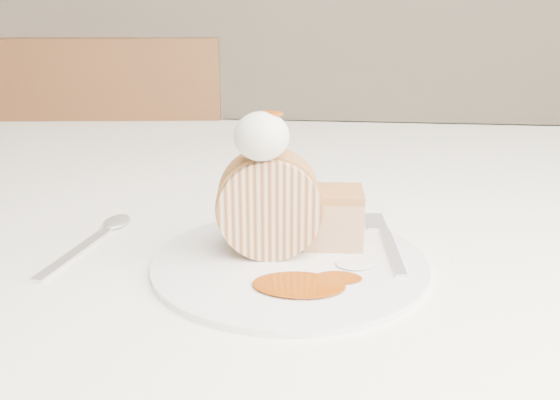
# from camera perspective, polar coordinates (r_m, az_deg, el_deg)

# --- Properties ---
(table) EXTENTS (1.40, 0.90, 0.75)m
(table) POSITION_cam_1_polar(r_m,az_deg,el_deg) (0.81, -1.09, -5.16)
(table) COLOR white
(table) RESTS_ON ground
(chair_far) EXTENTS (0.48, 0.48, 0.90)m
(chair_far) POSITION_cam_1_polar(r_m,az_deg,el_deg) (1.43, -13.43, -1.20)
(chair_far) COLOR brown
(chair_far) RESTS_ON ground
(plate) EXTENTS (0.26, 0.26, 0.01)m
(plate) POSITION_cam_1_polar(r_m,az_deg,el_deg) (0.57, 0.91, -5.79)
(plate) COLOR white
(plate) RESTS_ON table
(roulade_slice) EXTENTS (0.10, 0.06, 0.09)m
(roulade_slice) POSITION_cam_1_polar(r_m,az_deg,el_deg) (0.57, -0.99, -0.40)
(roulade_slice) COLOR beige
(roulade_slice) RESTS_ON plate
(cake_chunk) EXTENTS (0.06, 0.05, 0.05)m
(cake_chunk) POSITION_cam_1_polar(r_m,az_deg,el_deg) (0.60, 4.86, -1.88)
(cake_chunk) COLOR #AD6D41
(cake_chunk) RESTS_ON plate
(whipped_cream) EXTENTS (0.05, 0.05, 0.04)m
(whipped_cream) POSITION_cam_1_polar(r_m,az_deg,el_deg) (0.53, -1.71, 5.84)
(whipped_cream) COLOR white
(whipped_cream) RESTS_ON roulade_slice
(caramel_drizzle) EXTENTS (0.02, 0.02, 0.01)m
(caramel_drizzle) POSITION_cam_1_polar(r_m,az_deg,el_deg) (0.54, -1.00, 8.45)
(caramel_drizzle) COLOR #873505
(caramel_drizzle) RESTS_ON whipped_cream
(caramel_pool) EXTENTS (0.08, 0.05, 0.00)m
(caramel_pool) POSITION_cam_1_polar(r_m,az_deg,el_deg) (0.52, 1.72, -7.73)
(caramel_pool) COLOR #873505
(caramel_pool) RESTS_ON plate
(fork) EXTENTS (0.03, 0.15, 0.00)m
(fork) POSITION_cam_1_polar(r_m,az_deg,el_deg) (0.59, 10.24, -4.64)
(fork) COLOR silver
(fork) RESTS_ON plate
(spoon) EXTENTS (0.04, 0.16, 0.00)m
(spoon) POSITION_cam_1_polar(r_m,az_deg,el_deg) (0.62, -18.21, -4.64)
(spoon) COLOR silver
(spoon) RESTS_ON table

